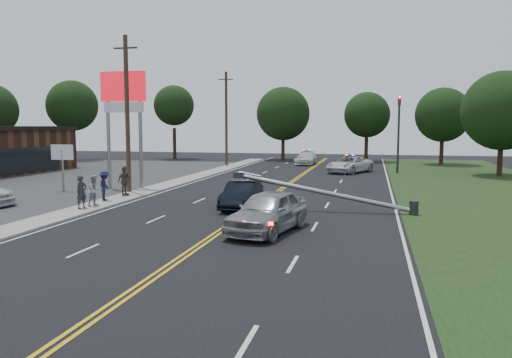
% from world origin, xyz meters
% --- Properties ---
extents(ground, '(120.00, 120.00, 0.00)m').
position_xyz_m(ground, '(0.00, 0.00, 0.00)').
color(ground, black).
rests_on(ground, ground).
extents(sidewalk, '(1.80, 70.00, 0.12)m').
position_xyz_m(sidewalk, '(-8.40, 10.00, 0.06)').
color(sidewalk, gray).
rests_on(sidewalk, ground).
extents(centerline_yellow, '(0.36, 80.00, 0.00)m').
position_xyz_m(centerline_yellow, '(0.00, 10.00, 0.01)').
color(centerline_yellow, gold).
rests_on(centerline_yellow, ground).
extents(pylon_sign, '(3.20, 0.35, 8.00)m').
position_xyz_m(pylon_sign, '(-10.50, 14.00, 6.00)').
color(pylon_sign, gray).
rests_on(pylon_sign, ground).
extents(small_sign, '(1.60, 0.14, 3.10)m').
position_xyz_m(small_sign, '(-14.00, 12.00, 2.33)').
color(small_sign, gray).
rests_on(small_sign, ground).
extents(traffic_signal, '(0.28, 0.41, 7.05)m').
position_xyz_m(traffic_signal, '(8.30, 30.00, 4.21)').
color(traffic_signal, '#2D2D30').
rests_on(traffic_signal, ground).
extents(fallen_streetlight, '(9.36, 0.44, 1.91)m').
position_xyz_m(fallen_streetlight, '(4.19, 8.00, 0.92)').
color(fallen_streetlight, '#2D2D30').
rests_on(fallen_streetlight, ground).
extents(utility_pole_mid, '(1.60, 0.28, 10.00)m').
position_xyz_m(utility_pole_mid, '(-9.20, 12.00, 5.08)').
color(utility_pole_mid, '#382619').
rests_on(utility_pole_mid, ground).
extents(utility_pole_far, '(1.60, 0.28, 10.00)m').
position_xyz_m(utility_pole_far, '(-9.20, 34.00, 5.08)').
color(utility_pole_far, '#382619').
rests_on(utility_pole_far, ground).
extents(tree_4, '(6.32, 6.32, 9.99)m').
position_xyz_m(tree_4, '(-30.87, 39.02, 6.82)').
color(tree_4, black).
rests_on(tree_4, ground).
extents(tree_5, '(5.23, 5.23, 9.58)m').
position_xyz_m(tree_5, '(-19.37, 44.25, 6.94)').
color(tree_5, black).
rests_on(tree_5, ground).
extents(tree_6, '(6.75, 6.75, 9.22)m').
position_xyz_m(tree_6, '(-5.11, 45.49, 5.84)').
color(tree_6, black).
rests_on(tree_6, ground).
extents(tree_7, '(5.50, 5.50, 8.40)m').
position_xyz_m(tree_7, '(5.26, 45.08, 5.64)').
color(tree_7, black).
rests_on(tree_7, ground).
extents(tree_8, '(6.04, 6.04, 8.57)m').
position_xyz_m(tree_8, '(13.57, 41.96, 5.54)').
color(tree_8, black).
rests_on(tree_8, ground).
extents(tree_9, '(6.79, 6.79, 9.02)m').
position_xyz_m(tree_9, '(16.80, 29.49, 5.62)').
color(tree_9, black).
rests_on(tree_9, ground).
extents(crashed_sedan, '(1.62, 4.38, 1.43)m').
position_xyz_m(crashed_sedan, '(-0.61, 8.00, 0.72)').
color(crashed_sedan, black).
rests_on(crashed_sedan, ground).
extents(waiting_sedan, '(3.03, 5.35, 1.72)m').
position_xyz_m(waiting_sedan, '(1.95, 2.50, 0.86)').
color(waiting_sedan, gray).
rests_on(waiting_sedan, ground).
extents(emergency_a, '(4.66, 5.98, 1.51)m').
position_xyz_m(emergency_a, '(4.00, 29.64, 0.75)').
color(emergency_a, silver).
rests_on(emergency_a, ground).
extents(emergency_b, '(2.20, 5.06, 1.45)m').
position_xyz_m(emergency_b, '(-1.16, 38.34, 0.72)').
color(emergency_b, silver).
rests_on(emergency_b, ground).
extents(bystander_a, '(0.60, 0.72, 1.70)m').
position_xyz_m(bystander_a, '(-8.41, 5.36, 0.97)').
color(bystander_a, '#27272E').
rests_on(bystander_a, sidewalk).
extents(bystander_b, '(0.86, 0.97, 1.66)m').
position_xyz_m(bystander_b, '(-8.19, 6.25, 0.95)').
color(bystander_b, '#A0A1A4').
rests_on(bystander_b, sidewalk).
extents(bystander_c, '(0.88, 1.20, 1.67)m').
position_xyz_m(bystander_c, '(-8.73, 8.17, 0.96)').
color(bystander_c, '#171638').
rests_on(bystander_c, sidewalk).
extents(bystander_d, '(0.66, 1.12, 1.79)m').
position_xyz_m(bystander_d, '(-8.63, 10.29, 1.01)').
color(bystander_d, '#544843').
rests_on(bystander_d, sidewalk).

